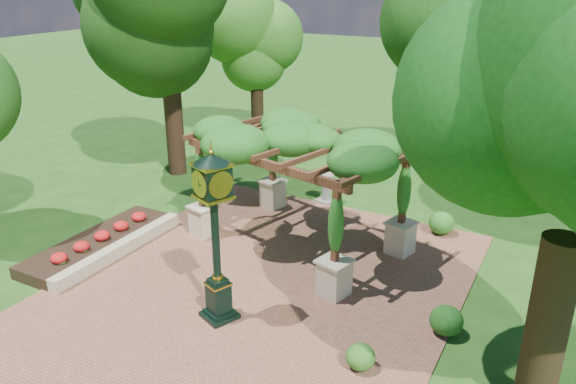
% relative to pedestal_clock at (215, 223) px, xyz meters
% --- Properties ---
extents(ground, '(120.00, 120.00, 0.00)m').
position_rel_pedestal_clock_xyz_m(ground, '(0.12, 0.79, -2.56)').
color(ground, '#1E4714').
rests_on(ground, ground).
extents(brick_plaza, '(10.00, 12.00, 0.04)m').
position_rel_pedestal_clock_xyz_m(brick_plaza, '(0.12, 1.79, -2.54)').
color(brick_plaza, brown).
rests_on(brick_plaza, ground).
extents(border_wall, '(0.35, 5.00, 0.40)m').
position_rel_pedestal_clock_xyz_m(border_wall, '(-4.48, 1.29, -2.36)').
color(border_wall, '#C6B793').
rests_on(border_wall, ground).
extents(flower_bed, '(1.50, 5.00, 0.36)m').
position_rel_pedestal_clock_xyz_m(flower_bed, '(-5.38, 1.29, -2.38)').
color(flower_bed, red).
rests_on(flower_bed, ground).
extents(pedestal_clock, '(1.10, 1.10, 4.27)m').
position_rel_pedestal_clock_xyz_m(pedestal_clock, '(0.00, 0.00, 0.00)').
color(pedestal_clock, black).
rests_on(pedestal_clock, brick_plaza).
extents(pergola, '(6.86, 5.20, 3.85)m').
position_rel_pedestal_clock_xyz_m(pergola, '(-0.14, 4.45, 0.60)').
color(pergola, beige).
rests_on(pergola, brick_plaza).
extents(sundial, '(0.73, 0.73, 1.08)m').
position_rel_pedestal_clock_xyz_m(sundial, '(-0.84, 7.98, -2.08)').
color(sundial, gray).
rests_on(sundial, ground).
extents(shrub_front, '(0.67, 0.67, 0.57)m').
position_rel_pedestal_clock_xyz_m(shrub_front, '(3.72, -0.14, -2.23)').
color(shrub_front, '#2A5F1B').
rests_on(shrub_front, brick_plaza).
extents(shrub_mid, '(0.83, 0.83, 0.70)m').
position_rel_pedestal_clock_xyz_m(shrub_mid, '(5.01, 1.95, -2.17)').
color(shrub_mid, '#1B4B15').
rests_on(shrub_mid, brick_plaza).
extents(shrub_back, '(1.08, 1.08, 0.73)m').
position_rel_pedestal_clock_xyz_m(shrub_back, '(3.56, 7.26, -2.15)').
color(shrub_back, '#25631C').
rests_on(shrub_back, brick_plaza).
extents(tree_west_near, '(4.75, 4.75, 9.61)m').
position_rel_pedestal_clock_xyz_m(tree_west_near, '(-7.67, 7.95, 4.04)').
color(tree_west_near, '#352115').
rests_on(tree_west_near, ground).
extents(tree_west_far, '(4.05, 4.05, 7.07)m').
position_rel_pedestal_clock_xyz_m(tree_west_far, '(-7.17, 13.61, 2.29)').
color(tree_west_far, black).
rests_on(tree_west_far, ground).
extents(tree_north, '(4.76, 4.76, 7.92)m').
position_rel_pedestal_clock_xyz_m(tree_north, '(2.33, 13.55, 2.88)').
color(tree_north, '#312113').
rests_on(tree_north, ground).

